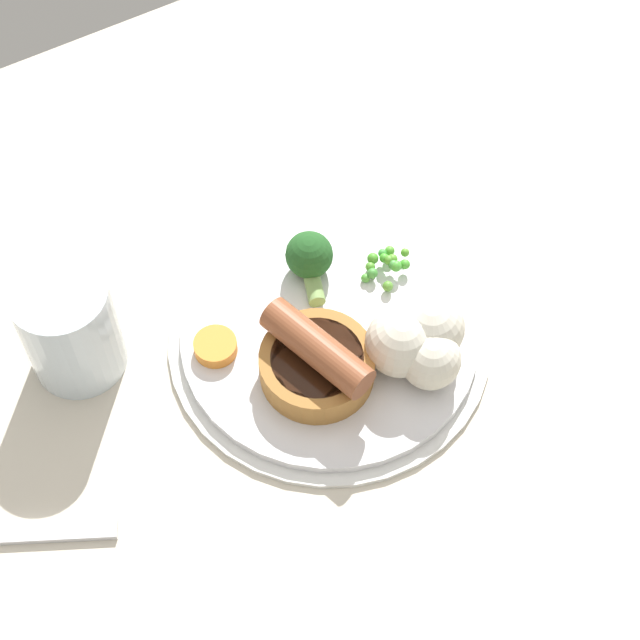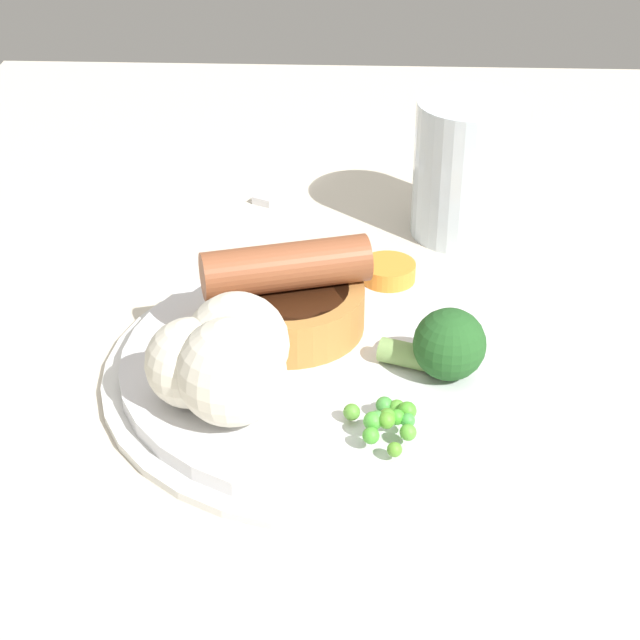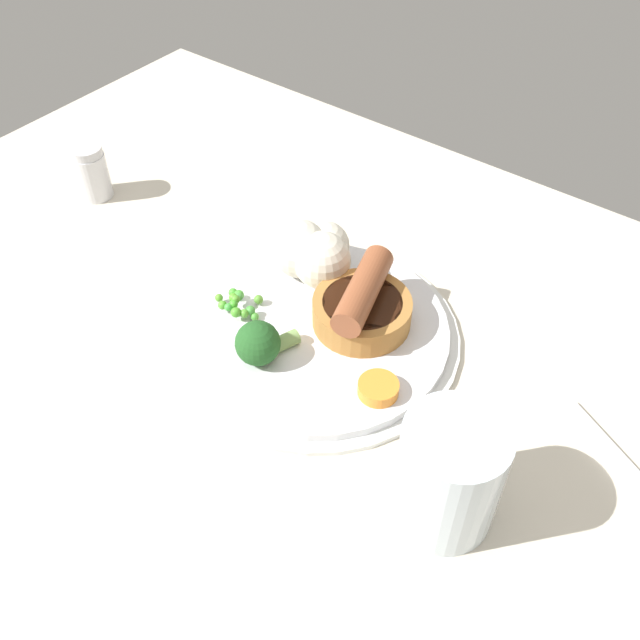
# 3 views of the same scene
# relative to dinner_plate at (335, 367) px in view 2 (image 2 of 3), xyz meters

# --- Properties ---
(dining_table) EXTENTS (1.10, 0.80, 0.03)m
(dining_table) POSITION_rel_dinner_plate_xyz_m (0.01, -0.04, -0.02)
(dining_table) COLOR beige
(dining_table) RESTS_ON ground
(dinner_plate) EXTENTS (0.27, 0.27, 0.01)m
(dinner_plate) POSITION_rel_dinner_plate_xyz_m (0.00, 0.00, 0.00)
(dinner_plate) COLOR silver
(dinner_plate) RESTS_ON dining_table
(sausage_pudding) EXTENTS (0.09, 0.10, 0.06)m
(sausage_pudding) POSITION_rel_dinner_plate_xyz_m (0.03, 0.03, 0.03)
(sausage_pudding) COLOR #AD7538
(sausage_pudding) RESTS_ON dinner_plate
(pea_pile) EXTENTS (0.05, 0.04, 0.02)m
(pea_pile) POSITION_rel_dinner_plate_xyz_m (-0.07, -0.03, 0.02)
(pea_pile) COLOR green
(pea_pile) RESTS_ON dinner_plate
(broccoli_floret_near) EXTENTS (0.04, 0.06, 0.04)m
(broccoli_floret_near) POSITION_rel_dinner_plate_xyz_m (-0.02, -0.06, 0.03)
(broccoli_floret_near) COLOR #235623
(broccoli_floret_near) RESTS_ON dinner_plate
(cauliflower_floret) EXTENTS (0.08, 0.08, 0.06)m
(cauliflower_floret) POSITION_rel_dinner_plate_xyz_m (-0.05, 0.06, 0.04)
(cauliflower_floret) COLOR silver
(cauliflower_floret) RESTS_ON dinner_plate
(carrot_slice_2) EXTENTS (0.05, 0.05, 0.01)m
(carrot_slice_2) POSITION_rel_dinner_plate_xyz_m (0.09, -0.03, 0.01)
(carrot_slice_2) COLOR orange
(carrot_slice_2) RESTS_ON dinner_plate
(fork) EXTENTS (0.17, 0.10, 0.01)m
(fork) POSITION_rel_dinner_plate_xyz_m (0.30, 0.02, -0.00)
(fork) COLOR silver
(fork) RESTS_ON dining_table
(drinking_glass) EXTENTS (0.08, 0.08, 0.10)m
(drinking_glass) POSITION_rel_dinner_plate_xyz_m (0.19, -0.09, 0.04)
(drinking_glass) COLOR silver
(drinking_glass) RESTS_ON dining_table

